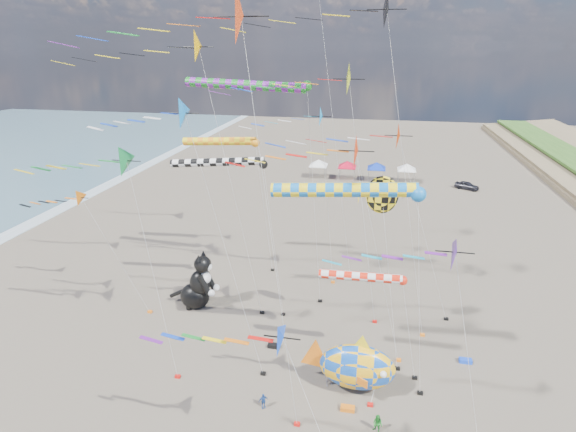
% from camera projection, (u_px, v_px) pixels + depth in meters
% --- Properties ---
extents(delta_kite_0, '(14.92, 2.84, 25.55)m').
position_uv_depth(delta_kite_0, '(381.00, 11.00, 28.52)').
color(delta_kite_0, black).
rests_on(delta_kite_0, ground).
extents(delta_kite_1, '(10.59, 1.83, 10.88)m').
position_uv_depth(delta_kite_1, '(251.00, 352.00, 19.16)').
color(delta_kite_1, blue).
rests_on(delta_kite_1, ground).
extents(delta_kite_2, '(12.23, 2.85, 24.57)m').
position_uv_depth(delta_kite_2, '(223.00, 20.00, 20.09)').
color(delta_kite_2, red).
rests_on(delta_kite_2, ground).
extents(delta_kite_4, '(12.06, 2.43, 17.09)m').
position_uv_depth(delta_kite_4, '(343.00, 150.00, 28.52)').
color(delta_kite_4, red).
rests_on(delta_kite_4, ground).
extents(delta_kite_5, '(10.33, 1.55, 10.95)m').
position_uv_depth(delta_kite_5, '(72.00, 203.00, 36.81)').
color(delta_kite_5, orange).
rests_on(delta_kite_5, ground).
extents(delta_kite_6, '(10.58, 2.14, 16.39)m').
position_uv_depth(delta_kite_6, '(97.00, 168.00, 26.90)').
color(delta_kite_6, '#15823C').
rests_on(delta_kite_6, ground).
extents(delta_kite_7, '(9.91, 2.07, 19.22)m').
position_uv_depth(delta_kite_7, '(187.00, 118.00, 26.26)').
color(delta_kite_7, '#167DDB').
rests_on(delta_kite_7, ground).
extents(delta_kite_8, '(13.14, 2.56, 20.97)m').
position_uv_depth(delta_kite_8, '(335.00, 83.00, 31.68)').
color(delta_kite_8, '#D1E11E').
rests_on(delta_kite_8, ground).
extents(delta_kite_9, '(7.94, 1.95, 13.92)m').
position_uv_depth(delta_kite_9, '(460.00, 264.00, 20.17)').
color(delta_kite_9, '#491A8B').
rests_on(delta_kite_9, ground).
extents(delta_kite_10, '(9.26, 1.94, 17.09)m').
position_uv_depth(delta_kite_10, '(302.00, 120.00, 39.14)').
color(delta_kite_10, '#138ADB').
rests_on(delta_kite_10, ground).
extents(delta_kite_11, '(14.66, 2.36, 16.64)m').
position_uv_depth(delta_kite_11, '(389.00, 140.00, 33.90)').
color(delta_kite_11, '#C32900').
rests_on(delta_kite_11, ground).
extents(delta_kite_12, '(15.07, 2.51, 23.11)m').
position_uv_depth(delta_kite_12, '(185.00, 50.00, 32.41)').
color(delta_kite_12, '#FFB406').
rests_on(delta_kite_12, ground).
extents(windsock_0, '(7.11, 0.65, 7.98)m').
position_uv_depth(windsock_0, '(365.00, 278.00, 29.41)').
color(windsock_0, red).
rests_on(windsock_0, ground).
extents(windsock_1, '(11.59, 0.81, 19.35)m').
position_uv_depth(windsock_1, '(250.00, 86.00, 35.27)').
color(windsock_1, '#177E20').
rests_on(windsock_1, ground).
extents(windsock_2, '(8.75, 0.82, 13.74)m').
position_uv_depth(windsock_2, '(224.00, 142.00, 42.67)').
color(windsock_2, orange).
rests_on(windsock_2, ground).
extents(windsock_3, '(9.16, 0.68, 13.66)m').
position_uv_depth(windsock_3, '(222.00, 163.00, 35.04)').
color(windsock_3, black).
rests_on(windsock_3, ground).
extents(windsock_4, '(10.16, 0.90, 14.43)m').
position_uv_depth(windsock_4, '(351.00, 191.00, 26.05)').
color(windsock_4, blue).
rests_on(windsock_4, ground).
extents(angelfish_kite, '(3.74, 3.02, 13.80)m').
position_uv_depth(angelfish_kite, '(379.00, 196.00, 30.14)').
color(angelfish_kite, yellow).
rests_on(angelfish_kite, ground).
extents(cat_inflatable, '(4.16, 2.35, 5.39)m').
position_uv_depth(cat_inflatable, '(197.00, 280.00, 39.24)').
color(cat_inflatable, black).
rests_on(cat_inflatable, ground).
extents(fish_inflatable, '(6.69, 2.76, 4.67)m').
position_uv_depth(fish_inflatable, '(356.00, 367.00, 29.40)').
color(fish_inflatable, blue).
rests_on(fish_inflatable, ground).
extents(person_adult, '(0.77, 0.70, 1.75)m').
position_uv_depth(person_adult, '(330.00, 375.00, 30.52)').
color(person_adult, slate).
rests_on(person_adult, ground).
extents(child_green, '(0.77, 0.72, 1.26)m').
position_uv_depth(child_green, '(378.00, 424.00, 26.86)').
color(child_green, '#1D8326').
rests_on(child_green, ground).
extents(child_blue, '(0.68, 0.59, 1.10)m').
position_uv_depth(child_blue, '(263.00, 401.00, 28.72)').
color(child_blue, '#244B99').
rests_on(child_blue, ground).
extents(kite_bag_0, '(0.90, 0.44, 0.30)m').
position_uv_depth(kite_bag_0, '(274.00, 346.00, 34.64)').
color(kite_bag_0, black).
rests_on(kite_bag_0, ground).
extents(kite_bag_2, '(0.90, 0.44, 0.30)m').
position_uv_depth(kite_bag_2, '(348.00, 408.00, 28.65)').
color(kite_bag_2, orange).
rests_on(kite_bag_2, ground).
extents(kite_bag_3, '(0.90, 0.44, 0.30)m').
position_uv_depth(kite_bag_3, '(465.00, 361.00, 32.99)').
color(kite_bag_3, blue).
rests_on(kite_bag_3, ground).
extents(tent_row, '(19.20, 4.20, 3.80)m').
position_uv_depth(tent_row, '(362.00, 162.00, 76.86)').
color(tent_row, white).
rests_on(tent_row, ground).
extents(parked_car, '(4.05, 3.12, 1.29)m').
position_uv_depth(parked_car, '(467.00, 185.00, 72.80)').
color(parked_car, '#26262D').
rests_on(parked_car, ground).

